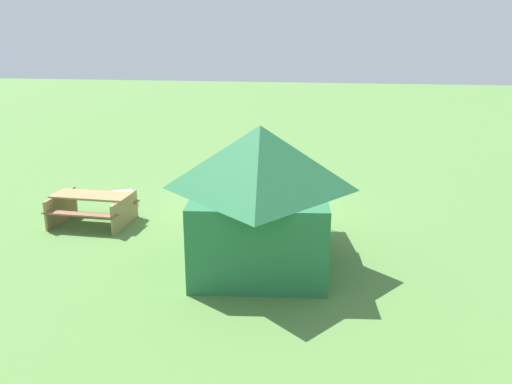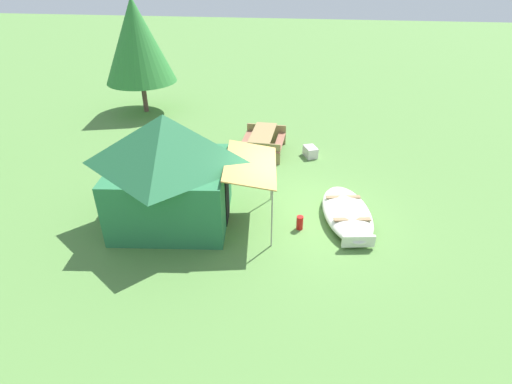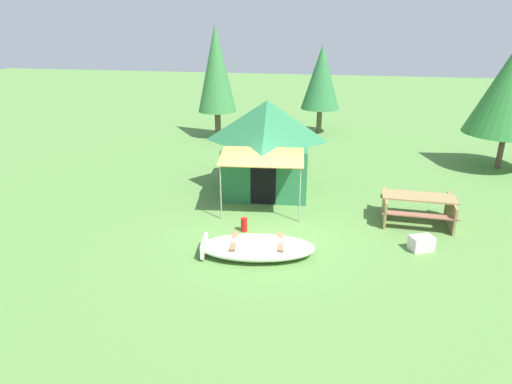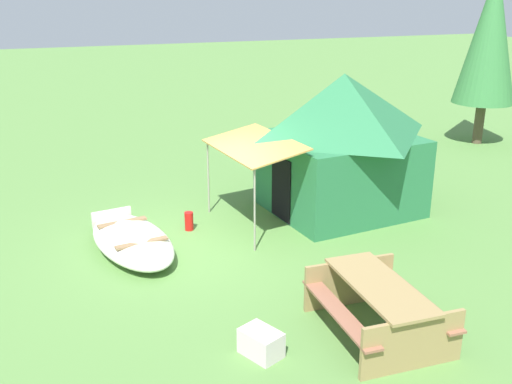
% 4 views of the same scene
% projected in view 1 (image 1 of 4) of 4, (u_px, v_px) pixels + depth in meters
% --- Properties ---
extents(ground_plane, '(80.00, 80.00, 0.00)m').
position_uv_depth(ground_plane, '(254.00, 213.00, 14.32)').
color(ground_plane, '#56843F').
extents(beached_rowboat, '(2.91, 1.66, 0.41)m').
position_uv_depth(beached_rowboat, '(264.00, 192.00, 15.46)').
color(beached_rowboat, silver).
rests_on(beached_rowboat, ground_plane).
extents(canvas_cabin_tent, '(3.13, 4.48, 2.94)m').
position_uv_depth(canvas_cabin_tent, '(260.00, 195.00, 10.68)').
color(canvas_cabin_tent, '#297043').
rests_on(canvas_cabin_tent, ground_plane).
extents(picnic_table, '(1.98, 1.52, 0.78)m').
position_uv_depth(picnic_table, '(92.00, 205.00, 13.38)').
color(picnic_table, '#977D4D').
rests_on(picnic_table, ground_plane).
extents(cooler_box, '(0.65, 0.56, 0.36)m').
position_uv_depth(cooler_box, '(123.00, 197.00, 15.06)').
color(cooler_box, silver).
rests_on(cooler_box, ground_plane).
extents(fuel_can, '(0.21, 0.21, 0.37)m').
position_uv_depth(fuel_can, '(279.00, 207.00, 14.22)').
color(fuel_can, red).
rests_on(fuel_can, ground_plane).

